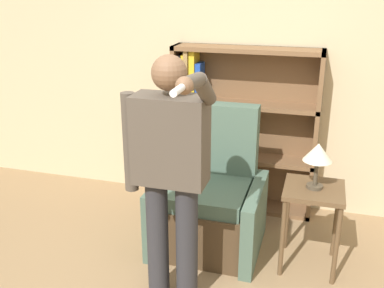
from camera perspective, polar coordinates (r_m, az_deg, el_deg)
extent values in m
cube|color=beige|center=(4.30, 7.33, 10.12)|extent=(8.00, 0.06, 2.80)
cube|color=brown|center=(4.43, -1.86, 2.38)|extent=(0.04, 0.28, 1.57)
cube|color=brown|center=(4.22, 15.43, 0.76)|extent=(0.04, 0.28, 1.57)
cube|color=brown|center=(4.40, 6.90, 2.14)|extent=(1.36, 0.01, 1.57)
cube|color=brown|center=(4.58, 6.21, -7.53)|extent=(1.36, 0.28, 0.04)
cube|color=brown|center=(4.37, 6.45, -1.65)|extent=(1.36, 0.28, 0.04)
cube|color=brown|center=(4.20, 6.73, 5.00)|extent=(1.36, 0.28, 0.04)
cube|color=brown|center=(4.10, 7.02, 11.82)|extent=(1.36, 0.28, 0.04)
cube|color=red|center=(4.61, -1.18, -4.07)|extent=(0.04, 0.20, 0.42)
cube|color=orange|center=(4.60, -0.62, -4.44)|extent=(0.05, 0.18, 0.36)
cube|color=white|center=(4.61, -0.09, -4.86)|extent=(0.03, 0.21, 0.30)
cube|color=red|center=(4.59, 0.46, -4.78)|extent=(0.04, 0.16, 0.33)
cube|color=#238438|center=(4.58, 1.07, -4.95)|extent=(0.05, 0.18, 0.31)
cube|color=red|center=(4.44, -1.26, 1.41)|extent=(0.04, 0.19, 0.33)
cube|color=purple|center=(4.41, -0.75, 1.86)|extent=(0.03, 0.17, 0.42)
cube|color=#9E7A47|center=(4.41, -0.19, 1.49)|extent=(0.04, 0.23, 0.36)
cube|color=white|center=(4.39, 0.28, 1.64)|extent=(0.02, 0.22, 0.39)
cube|color=gold|center=(4.39, 0.85, 1.10)|extent=(0.05, 0.21, 0.32)
cube|color=black|center=(4.29, -1.36, 8.58)|extent=(0.03, 0.18, 0.42)
cube|color=gold|center=(4.28, -0.88, 8.60)|extent=(0.03, 0.19, 0.42)
cube|color=#9E7A47|center=(4.26, -0.41, 8.84)|extent=(0.04, 0.24, 0.46)
cube|color=gold|center=(4.25, 0.27, 8.78)|extent=(0.05, 0.19, 0.46)
cube|color=#1E47B2|center=(4.25, 0.99, 7.98)|extent=(0.05, 0.17, 0.35)
cube|color=#4C3823|center=(3.82, 2.07, -9.92)|extent=(0.67, 0.72, 0.45)
cube|color=#4C6656|center=(3.65, 1.97, -6.37)|extent=(0.63, 0.60, 0.12)
cube|color=#4C6656|center=(3.89, 3.34, -1.60)|extent=(0.67, 0.16, 0.95)
cube|color=#4C6656|center=(3.89, -3.49, -8.22)|extent=(0.10, 0.80, 0.59)
cube|color=#4C6656|center=(3.72, 7.94, -9.75)|extent=(0.10, 0.80, 0.59)
cylinder|color=#2D2D33|center=(3.18, -4.37, -11.95)|extent=(0.15, 0.15, 0.90)
cylinder|color=#2D2D33|center=(3.12, -0.66, -12.56)|extent=(0.15, 0.15, 0.90)
cube|color=#51473D|center=(2.82, -2.76, 0.48)|extent=(0.47, 0.24, 0.58)
sphere|color=brown|center=(2.71, -2.92, 9.02)|extent=(0.22, 0.22, 0.22)
cylinder|color=#51473D|center=(2.94, -7.90, 0.17)|extent=(0.09, 0.09, 0.67)
cylinder|color=#51473D|center=(2.54, 1.56, 6.94)|extent=(0.09, 0.28, 0.23)
cylinder|color=#51473D|center=(2.29, 0.00, 7.83)|extent=(0.08, 0.27, 0.10)
sphere|color=brown|center=(2.17, -0.97, 7.43)|extent=(0.09, 0.09, 0.09)
cylinder|color=white|center=(2.08, -1.75, 6.87)|extent=(0.04, 0.15, 0.04)
cube|color=brown|center=(3.50, 15.25, -5.65)|extent=(0.44, 0.44, 0.04)
cylinder|color=brown|center=(3.49, 11.40, -11.67)|extent=(0.04, 0.04, 0.64)
cylinder|color=brown|center=(3.49, 17.86, -12.29)|extent=(0.04, 0.04, 0.64)
cylinder|color=brown|center=(3.83, 11.97, -8.69)|extent=(0.04, 0.04, 0.64)
cylinder|color=brown|center=(3.83, 17.81, -9.26)|extent=(0.04, 0.04, 0.64)
cylinder|color=#4C4233|center=(3.49, 15.30, -5.20)|extent=(0.12, 0.12, 0.02)
cylinder|color=#4C4233|center=(3.44, 15.46, -3.55)|extent=(0.03, 0.03, 0.19)
cone|color=beige|center=(3.38, 15.72, -0.99)|extent=(0.21, 0.21, 0.13)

